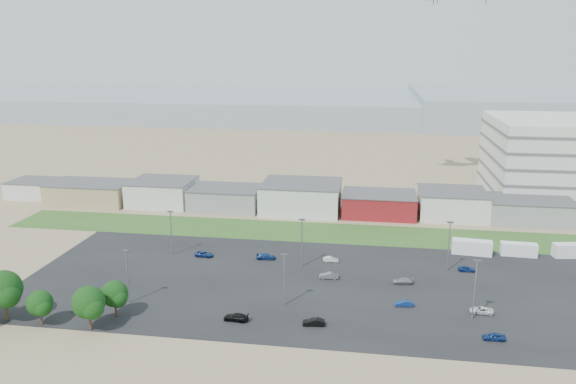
% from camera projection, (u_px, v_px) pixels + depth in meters
% --- Properties ---
extents(ground, '(700.00, 700.00, 0.00)m').
position_uv_depth(ground, '(282.00, 331.00, 92.75)').
color(ground, '#826C53').
rests_on(ground, ground).
extents(parking_lot, '(120.00, 50.00, 0.01)m').
position_uv_depth(parking_lot, '(323.00, 284.00, 111.15)').
color(parking_lot, black).
rests_on(parking_lot, ground).
extents(grass_strip, '(160.00, 16.00, 0.02)m').
position_uv_depth(grass_strip, '(315.00, 232.00, 142.52)').
color(grass_strip, '#30541F').
rests_on(grass_strip, ground).
extents(hills_backdrop, '(700.00, 200.00, 9.00)m').
position_uv_depth(hills_backdrop, '(413.00, 109.00, 387.23)').
color(hills_backdrop, gray).
rests_on(hills_backdrop, ground).
extents(building_row, '(170.00, 20.00, 8.00)m').
position_uv_depth(building_row, '(264.00, 195.00, 162.22)').
color(building_row, silver).
rests_on(building_row, ground).
extents(box_trailer_a, '(8.97, 3.72, 3.27)m').
position_uv_depth(box_trailer_a, '(472.00, 247.00, 126.99)').
color(box_trailer_a, silver).
rests_on(box_trailer_a, ground).
extents(box_trailer_b, '(7.89, 2.83, 2.92)m').
position_uv_depth(box_trailer_b, '(519.00, 249.00, 126.09)').
color(box_trailer_b, silver).
rests_on(box_trailer_b, ground).
extents(box_trailer_c, '(8.49, 3.91, 3.07)m').
position_uv_depth(box_trailer_c, '(572.00, 250.00, 125.28)').
color(box_trailer_c, silver).
rests_on(box_trailer_c, ground).
extents(tree_left, '(6.78, 6.78, 10.16)m').
position_uv_depth(tree_left, '(4.00, 293.00, 95.21)').
color(tree_left, black).
rests_on(tree_left, ground).
extents(tree_mid, '(4.64, 4.64, 6.96)m').
position_uv_depth(tree_mid, '(40.00, 306.00, 94.02)').
color(tree_mid, black).
rests_on(tree_mid, ground).
extents(tree_right, '(5.79, 5.79, 8.68)m').
position_uv_depth(tree_right, '(89.00, 306.00, 92.07)').
color(tree_right, black).
rests_on(tree_right, ground).
extents(tree_near, '(4.94, 4.94, 7.41)m').
position_uv_depth(tree_near, '(115.00, 296.00, 96.98)').
color(tree_near, black).
rests_on(tree_near, ground).
extents(lightpole_front_l, '(1.20, 0.50, 10.20)m').
position_uv_depth(lightpole_front_l, '(128.00, 277.00, 101.90)').
color(lightpole_front_l, slate).
rests_on(lightpole_front_l, ground).
extents(lightpole_front_m, '(1.16, 0.48, 9.82)m').
position_uv_depth(lightpole_front_m, '(284.00, 280.00, 100.96)').
color(lightpole_front_m, slate).
rests_on(lightpole_front_m, ground).
extents(lightpole_front_r, '(1.28, 0.53, 10.88)m').
position_uv_depth(lightpole_front_r, '(475.00, 290.00, 95.36)').
color(lightpole_front_r, slate).
rests_on(lightpole_front_r, ground).
extents(lightpole_back_l, '(1.20, 0.50, 10.21)m').
position_uv_depth(lightpole_back_l, '(171.00, 233.00, 125.98)').
color(lightpole_back_l, slate).
rests_on(lightpole_back_l, ground).
extents(lightpole_back_m, '(1.24, 0.52, 10.58)m').
position_uv_depth(lightpole_back_m, '(302.00, 243.00, 118.96)').
color(lightpole_back_m, slate).
rests_on(lightpole_back_m, ground).
extents(lightpole_back_r, '(1.27, 0.53, 10.82)m').
position_uv_depth(lightpole_back_r, '(449.00, 247.00, 116.33)').
color(lightpole_back_r, slate).
rests_on(lightpole_back_r, ground).
extents(parked_car_0, '(4.23, 2.22, 1.14)m').
position_uv_depth(parked_car_0, '(481.00, 310.00, 98.79)').
color(parked_car_0, silver).
rests_on(parked_car_0, ground).
extents(parked_car_1, '(3.56, 1.66, 1.13)m').
position_uv_depth(parked_car_1, '(404.00, 303.00, 101.52)').
color(parked_car_1, navy).
rests_on(parked_car_1, ground).
extents(parked_car_2, '(3.62, 1.54, 1.22)m').
position_uv_depth(parked_car_2, '(494.00, 336.00, 89.74)').
color(parked_car_2, navy).
rests_on(parked_car_2, ground).
extents(parked_car_3, '(4.48, 2.13, 1.26)m').
position_uv_depth(parked_car_3, '(236.00, 317.00, 96.13)').
color(parked_car_3, black).
rests_on(parked_car_3, ground).
extents(parked_car_6, '(4.39, 2.05, 1.24)m').
position_uv_depth(parked_car_6, '(266.00, 256.00, 124.15)').
color(parked_car_6, navy).
rests_on(parked_car_6, ground).
extents(parked_car_7, '(4.00, 1.60, 1.29)m').
position_uv_depth(parked_car_7, '(329.00, 276.00, 113.68)').
color(parked_car_7, '#595B5E').
rests_on(parked_car_7, ground).
extents(parked_car_8, '(3.53, 1.44, 1.20)m').
position_uv_depth(parked_car_8, '(467.00, 269.00, 117.35)').
color(parked_car_8, navy).
rests_on(parked_car_8, ground).
extents(parked_car_9, '(4.28, 2.27, 1.15)m').
position_uv_depth(parked_car_9, '(204.00, 254.00, 125.68)').
color(parked_car_9, navy).
rests_on(parked_car_9, ground).
extents(parked_car_10, '(4.60, 2.28, 1.29)m').
position_uv_depth(parked_car_10, '(85.00, 307.00, 99.82)').
color(parked_car_10, '#595B5E').
rests_on(parked_car_10, ground).
extents(parked_car_11, '(3.40, 1.32, 1.10)m').
position_uv_depth(parked_car_11, '(331.00, 259.00, 122.73)').
color(parked_car_11, silver).
rests_on(parked_car_11, ground).
extents(parked_car_12, '(4.21, 1.97, 1.19)m').
position_uv_depth(parked_car_12, '(402.00, 281.00, 111.25)').
color(parked_car_12, '#A5A5AA').
rests_on(parked_car_12, ground).
extents(parked_car_13, '(3.93, 1.76, 1.25)m').
position_uv_depth(parked_car_13, '(314.00, 322.00, 94.44)').
color(parked_car_13, black).
rests_on(parked_car_13, ground).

